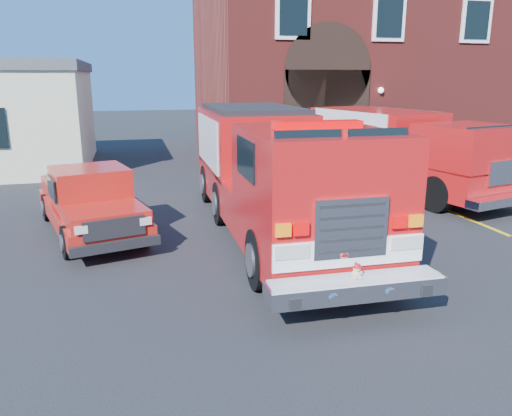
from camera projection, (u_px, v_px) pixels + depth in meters
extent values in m
plane|color=black|center=(243.00, 252.00, 10.96)|extent=(100.00, 100.00, 0.00)
cube|color=yellow|center=(470.00, 219.00, 13.43)|extent=(0.12, 3.00, 0.01)
cube|color=yellow|center=(410.00, 195.00, 16.25)|extent=(0.12, 3.00, 0.01)
cube|color=yellow|center=(368.00, 177.00, 19.06)|extent=(0.12, 3.00, 0.01)
cube|color=maroon|center=(355.00, 71.00, 25.20)|extent=(15.00, 10.00, 8.00)
cube|color=black|center=(326.00, 121.00, 20.17)|extent=(3.60, 0.12, 4.00)
cylinder|color=black|center=(328.00, 70.00, 19.67)|extent=(3.60, 0.12, 3.60)
cube|color=black|center=(293.00, 15.00, 18.77)|extent=(1.40, 0.10, 1.80)
cube|color=black|center=(389.00, 18.00, 19.72)|extent=(1.40, 0.10, 1.80)
cube|color=black|center=(477.00, 20.00, 20.66)|extent=(1.40, 0.10, 1.80)
cylinder|color=black|center=(261.00, 259.00, 8.93)|extent=(0.37, 1.11, 1.11)
cylinder|color=black|center=(374.00, 250.00, 9.43)|extent=(0.37, 1.11, 1.11)
cube|color=#B41213|center=(273.00, 199.00, 12.13)|extent=(2.65, 9.09, 0.91)
cube|color=#B41213|center=(252.00, 140.00, 14.02)|extent=(2.58, 4.46, 1.61)
cube|color=#B41213|center=(316.00, 171.00, 9.08)|extent=(2.56, 3.26, 1.51)
cube|color=black|center=(344.00, 160.00, 7.79)|extent=(2.21, 0.11, 0.95)
cube|color=red|center=(317.00, 125.00, 8.87)|extent=(1.61, 0.37, 0.14)
cube|color=white|center=(350.00, 253.00, 7.80)|extent=(2.52, 0.10, 0.44)
cube|color=silver|center=(351.00, 228.00, 7.69)|extent=(1.21, 0.08, 0.95)
cube|color=silver|center=(356.00, 288.00, 7.66)|extent=(2.82, 0.59, 0.28)
cube|color=#B7B7BF|center=(207.00, 141.00, 13.74)|extent=(0.09, 3.62, 1.31)
cube|color=#B7B7BF|center=(295.00, 138.00, 14.30)|extent=(0.09, 3.62, 1.31)
sphere|color=#E3BB8B|center=(356.00, 274.00, 7.60)|extent=(0.15, 0.15, 0.14)
sphere|color=#E3BB8B|center=(357.00, 268.00, 7.57)|extent=(0.12, 0.12, 0.12)
sphere|color=#E3BB8B|center=(354.00, 265.00, 7.56)|extent=(0.05, 0.05, 0.04)
sphere|color=#E3BB8B|center=(359.00, 265.00, 7.58)|extent=(0.05, 0.05, 0.04)
ellipsoid|color=red|center=(357.00, 266.00, 7.56)|extent=(0.12, 0.12, 0.07)
cylinder|color=red|center=(357.00, 267.00, 7.56)|extent=(0.14, 0.14, 0.01)
cylinder|color=black|center=(68.00, 242.00, 10.49)|extent=(0.43, 0.76, 0.72)
cylinder|color=black|center=(142.00, 231.00, 11.23)|extent=(0.43, 0.76, 0.72)
cube|color=#AB1912|center=(91.00, 213.00, 12.23)|extent=(2.99, 5.22, 0.40)
cube|color=#AB1912|center=(106.00, 216.00, 10.66)|extent=(1.94, 1.72, 0.31)
cube|color=#AB1912|center=(90.00, 186.00, 11.82)|extent=(2.01, 1.98, 0.90)
cube|color=#AB1912|center=(79.00, 188.00, 13.35)|extent=(2.08, 2.24, 0.49)
cube|color=black|center=(116.00, 246.00, 10.10)|extent=(1.80, 0.59, 0.20)
cylinder|color=black|center=(437.00, 194.00, 14.08)|extent=(0.55, 1.09, 1.04)
cylinder|color=black|center=(488.00, 187.00, 14.99)|extent=(0.55, 1.09, 1.04)
cube|color=#B41213|center=(400.00, 167.00, 16.75)|extent=(3.99, 7.91, 0.85)
cube|color=#B41213|center=(374.00, 130.00, 17.69)|extent=(3.36, 5.14, 1.42)
cube|color=#B41213|center=(468.00, 147.00, 14.21)|extent=(2.81, 2.74, 1.23)
cube|color=#B7B7BF|center=(347.00, 135.00, 17.19)|extent=(0.92, 3.88, 1.61)
cube|color=#B7B7BF|center=(400.00, 131.00, 18.24)|extent=(0.92, 3.88, 1.61)
cube|color=silver|center=(505.00, 200.00, 13.35)|extent=(2.59, 0.98, 0.24)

